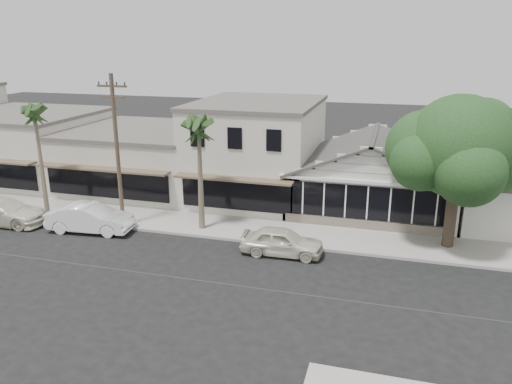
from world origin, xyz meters
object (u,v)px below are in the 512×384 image
(car_1, at_px, (90,218))
(car_3, at_px, (3,211))
(shade_tree, at_px, (457,149))
(utility_pole, at_px, (117,149))
(car_0, at_px, (282,241))

(car_1, xyz_separation_m, car_3, (-5.85, -0.31, -0.03))
(car_1, xyz_separation_m, shade_tree, (19.79, 3.30, 4.59))
(utility_pole, xyz_separation_m, car_1, (-1.47, -1.11, -3.97))
(utility_pole, distance_m, car_3, 8.46)
(utility_pole, bearing_deg, car_3, -169.04)
(utility_pole, height_order, car_3, utility_pole)
(car_0, distance_m, car_1, 11.46)
(car_0, xyz_separation_m, car_1, (-11.46, 0.16, 0.09))
(car_1, distance_m, shade_tree, 20.58)
(utility_pole, bearing_deg, shade_tree, 6.83)
(utility_pole, relative_size, car_1, 1.81)
(car_0, relative_size, car_3, 0.78)
(utility_pole, xyz_separation_m, car_0, (9.99, -1.27, -4.06))
(car_1, height_order, shade_tree, shade_tree)
(car_3, bearing_deg, car_0, -92.97)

